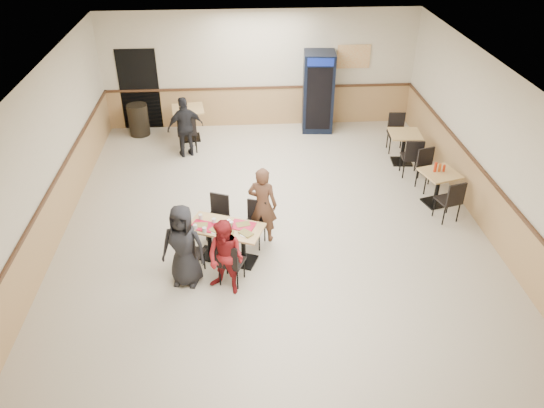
{
  "coord_description": "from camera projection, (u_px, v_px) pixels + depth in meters",
  "views": [
    {
      "loc": [
        -0.6,
        -8.28,
        5.82
      ],
      "look_at": [
        -0.06,
        -0.5,
        0.9
      ],
      "focal_mm": 35.0,
      "sensor_mm": 36.0,
      "label": 1
    }
  ],
  "objects": [
    {
      "name": "ground",
      "position": [
        274.0,
        230.0,
        10.13
      ],
      "size": [
        10.0,
        10.0,
        0.0
      ],
      "primitive_type": "plane",
      "color": "beige",
      "rests_on": "ground"
    },
    {
      "name": "room_shell",
      "position": [
        343.0,
        142.0,
        12.07
      ],
      "size": [
        10.0,
        10.0,
        10.0
      ],
      "color": "silver",
      "rests_on": "ground"
    },
    {
      "name": "main_table",
      "position": [
        226.0,
        238.0,
        9.14
      ],
      "size": [
        1.41,
        1.06,
        0.68
      ],
      "rotation": [
        0.0,
        0.0,
        -0.38
      ],
      "color": "black",
      "rests_on": "ground"
    },
    {
      "name": "main_chairs",
      "position": [
        224.0,
        238.0,
        9.16
      ],
      "size": [
        1.6,
        1.8,
        0.86
      ],
      "rotation": [
        0.0,
        0.0,
        -0.38
      ],
      "color": "black",
      "rests_on": "ground"
    },
    {
      "name": "diner_woman_left",
      "position": [
        183.0,
        246.0,
        8.48
      ],
      "size": [
        0.79,
        0.6,
        1.46
      ],
      "primitive_type": "imported",
      "rotation": [
        0.0,
        0.0,
        -0.21
      ],
      "color": "black",
      "rests_on": "ground"
    },
    {
      "name": "diner_woman_right",
      "position": [
        226.0,
        258.0,
        8.32
      ],
      "size": [
        0.81,
        0.76,
        1.32
      ],
      "primitive_type": "imported",
      "rotation": [
        0.0,
        0.0,
        -0.56
      ],
      "color": "maroon",
      "rests_on": "ground"
    },
    {
      "name": "diner_man_opposite",
      "position": [
        263.0,
        205.0,
        9.5
      ],
      "size": [
        0.62,
        0.5,
        1.48
      ],
      "primitive_type": "imported",
      "rotation": [
        0.0,
        0.0,
        2.83
      ],
      "color": "#533423",
      "rests_on": "ground"
    },
    {
      "name": "lone_diner",
      "position": [
        185.0,
        127.0,
        12.39
      ],
      "size": [
        0.93,
        0.62,
        1.46
      ],
      "primitive_type": "imported",
      "rotation": [
        0.0,
        0.0,
        3.47
      ],
      "color": "black",
      "rests_on": "ground"
    },
    {
      "name": "tabletop_clutter",
      "position": [
        222.0,
        226.0,
        8.98
      ],
      "size": [
        1.16,
        0.68,
        0.12
      ],
      "rotation": [
        0.0,
        0.0,
        -0.38
      ],
      "color": "#BA0C2B",
      "rests_on": "main_table"
    },
    {
      "name": "side_table_near",
      "position": [
        438.0,
        183.0,
        10.67
      ],
      "size": [
        0.83,
        0.83,
        0.72
      ],
      "rotation": [
        0.0,
        0.0,
        0.28
      ],
      "color": "black",
      "rests_on": "ground"
    },
    {
      "name": "side_table_near_chair_south",
      "position": [
        448.0,
        199.0,
        10.2
      ],
      "size": [
        0.52,
        0.52,
        0.91
      ],
      "primitive_type": null,
      "rotation": [
        0.0,
        0.0,
        3.42
      ],
      "color": "black",
      "rests_on": "ground"
    },
    {
      "name": "side_table_near_chair_north",
      "position": [
        429.0,
        170.0,
        11.17
      ],
      "size": [
        0.52,
        0.52,
        0.91
      ],
      "primitive_type": null,
      "rotation": [
        0.0,
        0.0,
        0.28
      ],
      "color": "black",
      "rests_on": "ground"
    },
    {
      "name": "side_table_far",
      "position": [
        404.0,
        143.0,
        12.2
      ],
      "size": [
        0.75,
        0.75,
        0.75
      ],
      "rotation": [
        0.0,
        0.0,
        -0.08
      ],
      "color": "black",
      "rests_on": "ground"
    },
    {
      "name": "side_table_far_chair_south",
      "position": [
        411.0,
        156.0,
        11.71
      ],
      "size": [
        0.47,
        0.47,
        0.94
      ],
      "primitive_type": null,
      "rotation": [
        0.0,
        0.0,
        3.06
      ],
      "color": "black",
      "rests_on": "ground"
    },
    {
      "name": "side_table_far_chair_north",
      "position": [
        397.0,
        133.0,
        12.72
      ],
      "size": [
        0.47,
        0.47,
        0.94
      ],
      "primitive_type": null,
      "rotation": [
        0.0,
        0.0,
        -0.08
      ],
      "color": "black",
      "rests_on": "ground"
    },
    {
      "name": "condiment_caddy",
      "position": [
        439.0,
        168.0,
        10.54
      ],
      "size": [
        0.23,
        0.06,
        0.2
      ],
      "color": "#BA290D",
      "rests_on": "side_table_near"
    },
    {
      "name": "back_table",
      "position": [
        189.0,
        119.0,
        13.27
      ],
      "size": [
        0.86,
        0.86,
        0.82
      ],
      "rotation": [
        0.0,
        0.0,
        0.13
      ],
      "color": "black",
      "rests_on": "ground"
    },
    {
      "name": "back_table_chair_lone",
      "position": [
        187.0,
        131.0,
        12.73
      ],
      "size": [
        0.54,
        0.54,
        1.04
      ],
      "primitive_type": null,
      "rotation": [
        0.0,
        0.0,
        3.27
      ],
      "color": "black",
      "rests_on": "ground"
    },
    {
      "name": "pepsi_cooler",
      "position": [
        318.0,
        92.0,
        13.54
      ],
      "size": [
        0.83,
        0.84,
        2.04
      ],
      "rotation": [
        0.0,
        0.0,
        -0.09
      ],
      "color": "black",
      "rests_on": "ground"
    },
    {
      "name": "trash_bin",
      "position": [
        139.0,
        120.0,
        13.57
      ],
      "size": [
        0.51,
        0.51,
        0.81
      ],
      "primitive_type": "cylinder",
      "color": "black",
      "rests_on": "ground"
    }
  ]
}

